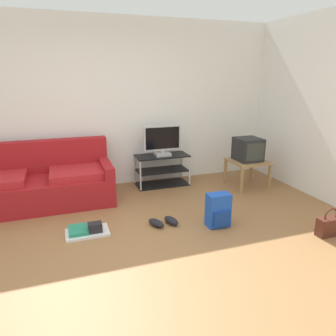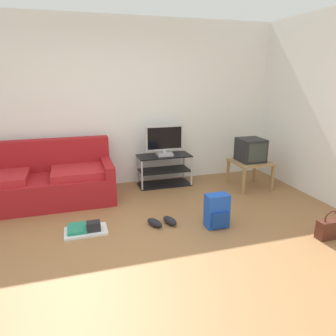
{
  "view_description": "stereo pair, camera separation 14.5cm",
  "coord_description": "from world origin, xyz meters",
  "px_view_note": "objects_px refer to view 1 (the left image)",
  "views": [
    {
      "loc": [
        -0.62,
        -2.77,
        1.82
      ],
      "look_at": [
        0.73,
        1.13,
        0.59
      ],
      "focal_mm": 33.66,
      "sensor_mm": 36.0,
      "label": 1
    },
    {
      "loc": [
        -0.48,
        -2.81,
        1.82
      ],
      "look_at": [
        0.73,
        1.13,
        0.59
      ],
      "focal_mm": 33.66,
      "sensor_mm": 36.0,
      "label": 2
    }
  ],
  "objects_px": {
    "couch": "(39,183)",
    "flat_tv": "(162,141)",
    "handbag": "(329,226)",
    "tv_stand": "(162,170)",
    "backpack": "(218,210)",
    "side_table": "(248,164)",
    "sneakers_pair": "(164,222)",
    "floor_tray": "(87,231)",
    "crt_tv": "(248,149)"
  },
  "relations": [
    {
      "from": "tv_stand",
      "to": "flat_tv",
      "type": "bearing_deg",
      "value": -90.0
    },
    {
      "from": "flat_tv",
      "to": "floor_tray",
      "type": "height_order",
      "value": "flat_tv"
    },
    {
      "from": "side_table",
      "to": "floor_tray",
      "type": "xyz_separation_m",
      "value": [
        -2.72,
        -0.84,
        -0.35
      ]
    },
    {
      "from": "floor_tray",
      "to": "crt_tv",
      "type": "bearing_deg",
      "value": 17.47
    },
    {
      "from": "handbag",
      "to": "tv_stand",
      "type": "bearing_deg",
      "value": 119.11
    },
    {
      "from": "flat_tv",
      "to": "side_table",
      "type": "relative_size",
      "value": 1.08
    },
    {
      "from": "flat_tv",
      "to": "side_table",
      "type": "bearing_deg",
      "value": -20.93
    },
    {
      "from": "side_table",
      "to": "handbag",
      "type": "height_order",
      "value": "side_table"
    },
    {
      "from": "handbag",
      "to": "floor_tray",
      "type": "distance_m",
      "value": 2.86
    },
    {
      "from": "backpack",
      "to": "handbag",
      "type": "height_order",
      "value": "backpack"
    },
    {
      "from": "couch",
      "to": "sneakers_pair",
      "type": "bearing_deg",
      "value": -40.29
    },
    {
      "from": "crt_tv",
      "to": "backpack",
      "type": "distance_m",
      "value": 1.7
    },
    {
      "from": "crt_tv",
      "to": "sneakers_pair",
      "type": "bearing_deg",
      "value": -152.16
    },
    {
      "from": "couch",
      "to": "side_table",
      "type": "height_order",
      "value": "couch"
    },
    {
      "from": "backpack",
      "to": "tv_stand",
      "type": "bearing_deg",
      "value": 73.91
    },
    {
      "from": "tv_stand",
      "to": "handbag",
      "type": "height_order",
      "value": "tv_stand"
    },
    {
      "from": "flat_tv",
      "to": "crt_tv",
      "type": "distance_m",
      "value": 1.42
    },
    {
      "from": "side_table",
      "to": "sneakers_pair",
      "type": "height_order",
      "value": "side_table"
    },
    {
      "from": "sneakers_pair",
      "to": "floor_tray",
      "type": "height_order",
      "value": "floor_tray"
    },
    {
      "from": "crt_tv",
      "to": "flat_tv",
      "type": "bearing_deg",
      "value": 159.68
    },
    {
      "from": "tv_stand",
      "to": "side_table",
      "type": "bearing_deg",
      "value": -21.77
    },
    {
      "from": "tv_stand",
      "to": "crt_tv",
      "type": "height_order",
      "value": "crt_tv"
    },
    {
      "from": "couch",
      "to": "flat_tv",
      "type": "xyz_separation_m",
      "value": [
        1.93,
        0.18,
        0.46
      ]
    },
    {
      "from": "couch",
      "to": "handbag",
      "type": "height_order",
      "value": "couch"
    },
    {
      "from": "flat_tv",
      "to": "handbag",
      "type": "distance_m",
      "value": 2.73
    },
    {
      "from": "crt_tv",
      "to": "sneakers_pair",
      "type": "distance_m",
      "value": 2.1
    },
    {
      "from": "tv_stand",
      "to": "crt_tv",
      "type": "relative_size",
      "value": 2.14
    },
    {
      "from": "couch",
      "to": "backpack",
      "type": "xyz_separation_m",
      "value": [
        2.11,
        -1.49,
        -0.11
      ]
    },
    {
      "from": "side_table",
      "to": "backpack",
      "type": "xyz_separation_m",
      "value": [
        -1.15,
        -1.16,
        -0.18
      ]
    },
    {
      "from": "couch",
      "to": "flat_tv",
      "type": "height_order",
      "value": "flat_tv"
    },
    {
      "from": "couch",
      "to": "handbag",
      "type": "bearing_deg",
      "value": -33.43
    },
    {
      "from": "side_table",
      "to": "handbag",
      "type": "relative_size",
      "value": 1.7
    },
    {
      "from": "flat_tv",
      "to": "handbag",
      "type": "xyz_separation_m",
      "value": [
        1.3,
        -2.31,
        -0.65
      ]
    },
    {
      "from": "couch",
      "to": "flat_tv",
      "type": "distance_m",
      "value": 1.99
    },
    {
      "from": "couch",
      "to": "flat_tv",
      "type": "bearing_deg",
      "value": 5.27
    },
    {
      "from": "side_table",
      "to": "floor_tray",
      "type": "distance_m",
      "value": 2.87
    },
    {
      "from": "tv_stand",
      "to": "flat_tv",
      "type": "height_order",
      "value": "flat_tv"
    },
    {
      "from": "backpack",
      "to": "crt_tv",
      "type": "bearing_deg",
      "value": 23.44
    },
    {
      "from": "flat_tv",
      "to": "crt_tv",
      "type": "xyz_separation_m",
      "value": [
        1.33,
        -0.49,
        -0.14
      ]
    },
    {
      "from": "backpack",
      "to": "floor_tray",
      "type": "height_order",
      "value": "backpack"
    },
    {
      "from": "side_table",
      "to": "sneakers_pair",
      "type": "distance_m",
      "value": 2.04
    },
    {
      "from": "tv_stand",
      "to": "side_table",
      "type": "xyz_separation_m",
      "value": [
        1.33,
        -0.53,
        0.13
      ]
    },
    {
      "from": "couch",
      "to": "sneakers_pair",
      "type": "xyz_separation_m",
      "value": [
        1.48,
        -1.26,
        -0.27
      ]
    },
    {
      "from": "side_table",
      "to": "backpack",
      "type": "relative_size",
      "value": 1.39
    },
    {
      "from": "side_table",
      "to": "floor_tray",
      "type": "bearing_deg",
      "value": -162.84
    },
    {
      "from": "tv_stand",
      "to": "flat_tv",
      "type": "xyz_separation_m",
      "value": [
        -0.0,
        -0.02,
        0.51
      ]
    },
    {
      "from": "sneakers_pair",
      "to": "crt_tv",
      "type": "bearing_deg",
      "value": 27.84
    },
    {
      "from": "sneakers_pair",
      "to": "floor_tray",
      "type": "distance_m",
      "value": 0.94
    },
    {
      "from": "flat_tv",
      "to": "crt_tv",
      "type": "bearing_deg",
      "value": -20.32
    },
    {
      "from": "tv_stand",
      "to": "floor_tray",
      "type": "distance_m",
      "value": 1.96
    }
  ]
}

